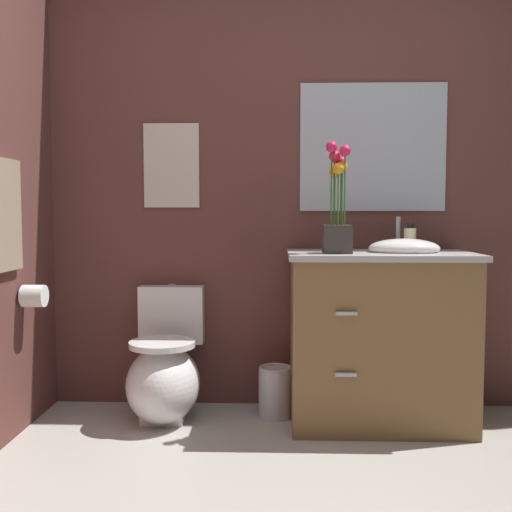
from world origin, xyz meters
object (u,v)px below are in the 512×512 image
object	(u,v)px
flower_vase	(337,214)
wall_mirror	(373,147)
hanging_towel	(6,215)
toilet_paper_roll	(34,296)
wall_poster	(171,166)
vanity_cabinet	(380,336)
soap_bottle	(410,239)
trash_bin	(275,391)
toilet	(165,373)

from	to	relation	value
flower_vase	wall_mirror	xyz separation A→B (m)	(0.23, 0.38, 0.37)
hanging_towel	toilet_paper_roll	distance (m)	0.44
wall_poster	toilet_paper_roll	bearing A→B (deg)	-142.72
wall_mirror	vanity_cabinet	bearing A→B (deg)	-89.49
wall_poster	soap_bottle	bearing A→B (deg)	-8.45
wall_poster	trash_bin	bearing A→B (deg)	-20.22
vanity_cabinet	flower_vase	xyz separation A→B (m)	(-0.23, -0.08, 0.63)
toilet	wall_mirror	world-z (taller)	wall_mirror
flower_vase	toilet_paper_roll	size ratio (longest dim) A/B	5.00
wall_poster	wall_mirror	xyz separation A→B (m)	(1.12, 0.00, 0.10)
flower_vase	soap_bottle	distance (m)	0.46
flower_vase	soap_bottle	size ratio (longest dim) A/B	3.80
toilet	wall_mirror	distance (m)	1.67
soap_bottle	trash_bin	world-z (taller)	soap_bottle
toilet	hanging_towel	distance (m)	1.13
wall_mirror	wall_poster	bearing A→B (deg)	180.00
wall_poster	toilet	bearing A→B (deg)	-90.00
vanity_cabinet	hanging_towel	bearing A→B (deg)	-169.33
toilet	hanging_towel	size ratio (longest dim) A/B	1.33
toilet_paper_roll	flower_vase	bearing A→B (deg)	3.30
trash_bin	flower_vase	bearing A→B (deg)	-28.01
wall_mirror	hanging_towel	world-z (taller)	wall_mirror
soap_bottle	toilet_paper_roll	size ratio (longest dim) A/B	1.31
flower_vase	trash_bin	size ratio (longest dim) A/B	2.02
wall_mirror	hanging_towel	size ratio (longest dim) A/B	1.54
toilet	soap_bottle	size ratio (longest dim) A/B	4.78
vanity_cabinet	trash_bin	xyz separation A→B (m)	(-0.54, 0.08, -0.32)
toilet	trash_bin	size ratio (longest dim) A/B	2.54
soap_bottle	wall_mirror	xyz separation A→B (m)	(-0.17, 0.19, 0.50)
vanity_cabinet	wall_mirror	bearing A→B (deg)	90.51
toilet	trash_bin	bearing A→B (deg)	5.13
soap_bottle	toilet_paper_roll	world-z (taller)	soap_bottle
flower_vase	toilet	bearing A→B (deg)	172.95
toilet	flower_vase	xyz separation A→B (m)	(0.89, -0.11, 0.84)
hanging_towel	toilet_paper_roll	world-z (taller)	hanging_towel
hanging_towel	vanity_cabinet	bearing A→B (deg)	10.67
soap_bottle	wall_mirror	world-z (taller)	wall_mirror
soap_bottle	trash_bin	bearing A→B (deg)	-178.07
toilet	soap_bottle	xyz separation A→B (m)	(1.29, 0.08, 0.71)
soap_bottle	vanity_cabinet	bearing A→B (deg)	-148.60
trash_bin	hanging_towel	distance (m)	1.62
toilet_paper_roll	wall_poster	bearing A→B (deg)	37.28
toilet	wall_mirror	bearing A→B (deg)	13.47
flower_vase	toilet_paper_roll	xyz separation A→B (m)	(-1.50, -0.09, -0.40)
soap_bottle	wall_mirror	distance (m)	0.56
wall_poster	hanging_towel	size ratio (longest dim) A/B	0.90
vanity_cabinet	flower_vase	world-z (taller)	flower_vase
vanity_cabinet	hanging_towel	world-z (taller)	hanging_towel
trash_bin	toilet_paper_roll	world-z (taller)	toilet_paper_roll
trash_bin	toilet_paper_roll	size ratio (longest dim) A/B	2.47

